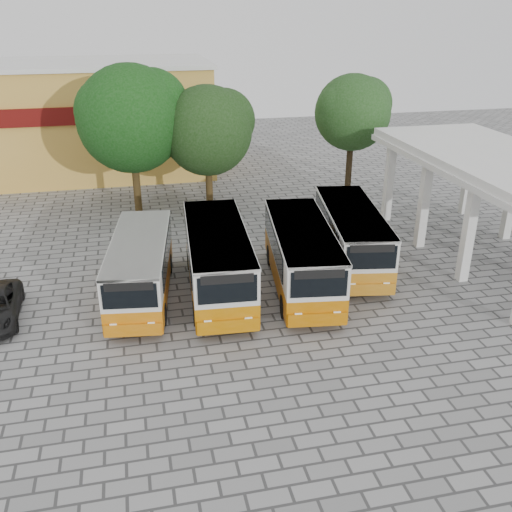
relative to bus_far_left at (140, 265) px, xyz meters
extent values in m
plane|color=slate|center=(7.21, -3.34, -1.62)|extent=(90.00, 90.00, 0.00)
cube|color=silver|center=(15.06, 7.16, 0.88)|extent=(0.45, 0.45, 5.00)
cube|color=silver|center=(20.36, 7.16, 0.88)|extent=(0.45, 0.45, 5.00)
cube|color=silver|center=(17.71, 0.66, 3.58)|extent=(6.60, 15.60, 0.40)
cube|color=silver|center=(17.71, 0.66, 3.23)|extent=(6.80, 15.80, 0.30)
cube|color=gold|center=(-3.79, 22.66, 2.38)|extent=(20.00, 10.00, 8.00)
cube|color=#590C0A|center=(-3.79, 17.56, 3.58)|extent=(20.00, 0.20, 1.20)
cube|color=silver|center=(-3.79, 22.66, 6.53)|extent=(20.40, 10.40, 0.30)
cube|color=#C16706|center=(0.00, 0.01, -0.75)|extent=(3.31, 7.97, 1.02)
cube|color=silver|center=(0.00, 0.01, 0.47)|extent=(3.31, 7.97, 1.42)
cube|color=silver|center=(0.00, 0.01, 1.12)|extent=(3.36, 7.98, 0.12)
cube|color=black|center=(-1.18, 0.01, 0.48)|extent=(0.88, 6.33, 1.02)
cube|color=black|center=(1.18, 0.01, 0.48)|extent=(0.88, 6.33, 1.02)
cube|color=black|center=(0.00, -3.88, 0.48)|extent=(2.07, 0.32, 1.02)
cube|color=black|center=(0.00, -3.88, 0.89)|extent=(1.83, 0.30, 0.33)
cylinder|color=black|center=(-1.04, -2.50, -1.14)|extent=(0.27, 0.97, 0.97)
cylinder|color=black|center=(1.04, -2.50, -1.14)|extent=(0.27, 0.97, 0.97)
cylinder|color=black|center=(-1.04, 2.53, -1.14)|extent=(0.27, 0.97, 0.97)
cylinder|color=black|center=(1.04, 2.53, -1.14)|extent=(0.27, 0.97, 0.97)
cube|color=#B16400|center=(3.42, -0.25, -0.66)|extent=(3.10, 8.62, 1.11)
cube|color=silver|center=(3.42, -0.25, 0.67)|extent=(3.10, 8.62, 1.56)
cube|color=silver|center=(3.42, -0.25, 1.38)|extent=(3.15, 8.63, 0.13)
cube|color=black|center=(2.12, -0.25, 0.69)|extent=(0.52, 6.98, 1.11)
cube|color=black|center=(4.71, -0.25, 0.69)|extent=(0.52, 6.98, 1.11)
cube|color=black|center=(3.42, -4.50, 0.69)|extent=(2.27, 0.20, 1.11)
cube|color=black|center=(3.42, -4.50, 1.13)|extent=(2.01, 0.19, 0.36)
cylinder|color=black|center=(2.27, -3.00, -1.09)|extent=(0.30, 1.06, 1.06)
cylinder|color=black|center=(4.56, -3.00, -1.09)|extent=(0.30, 1.06, 1.06)
cylinder|color=black|center=(2.27, 2.50, -1.09)|extent=(0.30, 1.06, 1.06)
cylinder|color=black|center=(4.56, 2.50, -1.09)|extent=(0.30, 1.06, 1.06)
cube|color=#B25F00|center=(7.25, -0.60, -0.68)|extent=(3.57, 8.56, 1.09)
cube|color=silver|center=(7.25, -0.60, 0.62)|extent=(3.57, 8.56, 1.52)
cube|color=silver|center=(7.25, -0.60, 1.32)|extent=(3.62, 8.56, 0.12)
cube|color=black|center=(5.98, -0.60, 0.64)|extent=(0.96, 6.79, 1.09)
cube|color=black|center=(8.51, -0.60, 0.64)|extent=(0.96, 6.79, 1.09)
cube|color=black|center=(7.25, -4.77, 0.64)|extent=(2.22, 0.35, 1.09)
cube|color=black|center=(7.25, -4.77, 1.07)|extent=(1.96, 0.32, 0.35)
cylinder|color=black|center=(6.13, -3.30, -1.10)|extent=(0.29, 1.04, 1.04)
cylinder|color=black|center=(8.37, -3.30, -1.10)|extent=(0.29, 1.04, 1.04)
cylinder|color=black|center=(6.13, 2.10, -1.10)|extent=(0.29, 1.04, 1.04)
cylinder|color=black|center=(8.37, 2.10, -1.10)|extent=(0.29, 1.04, 1.04)
cube|color=#B46F13|center=(10.42, 1.31, -0.70)|extent=(3.77, 8.42, 1.07)
cube|color=silver|center=(10.42, 1.31, 0.58)|extent=(3.77, 8.42, 1.49)
cube|color=silver|center=(10.42, 1.31, 1.26)|extent=(3.81, 8.42, 0.12)
cube|color=black|center=(9.18, 1.31, 0.59)|extent=(1.17, 6.61, 1.07)
cube|color=black|center=(11.66, 1.31, 0.59)|extent=(1.17, 6.61, 1.07)
cube|color=black|center=(10.42, -2.77, 0.59)|extent=(2.16, 0.42, 1.07)
cube|color=black|center=(10.42, -2.77, 1.02)|extent=(1.91, 0.38, 0.35)
cylinder|color=black|center=(9.32, -1.33, -1.12)|extent=(0.28, 1.02, 1.02)
cylinder|color=black|center=(11.52, -1.33, -1.12)|extent=(0.28, 1.02, 1.02)
cylinder|color=black|center=(9.32, 3.95, -1.12)|extent=(0.28, 1.02, 1.02)
cylinder|color=black|center=(11.52, 3.95, -1.12)|extent=(0.28, 1.02, 1.02)
cylinder|color=#4B381A|center=(0.22, 12.07, 0.52)|extent=(0.47, 0.47, 4.28)
sphere|color=#0B3809|center=(0.22, 12.07, 4.23)|extent=(6.51, 6.51, 6.51)
sphere|color=#0B3809|center=(1.52, 12.37, 4.88)|extent=(4.55, 4.55, 4.55)
sphere|color=#0B3809|center=(-0.92, 11.87, 4.72)|extent=(4.23, 4.23, 4.23)
cylinder|color=#493619|center=(4.74, 11.38, 0.22)|extent=(0.44, 0.44, 3.69)
sphere|color=black|center=(4.74, 11.38, 3.46)|extent=(5.51, 5.51, 5.51)
sphere|color=black|center=(5.84, 11.68, 4.01)|extent=(3.86, 3.86, 3.86)
sphere|color=black|center=(3.77, 11.18, 3.87)|extent=(3.58, 3.58, 3.58)
cylinder|color=#322615|center=(14.28, 11.73, 0.37)|extent=(0.42, 0.42, 3.98)
sphere|color=#173B11|center=(14.28, 11.73, 4.13)|extent=(4.91, 4.91, 4.91)
sphere|color=#173B11|center=(15.26, 12.03, 4.63)|extent=(3.44, 3.44, 3.44)
sphere|color=#173B11|center=(13.42, 11.53, 4.50)|extent=(3.19, 3.19, 3.19)
camera|label=1|loc=(0.00, -23.43, 10.60)|focal=40.00mm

